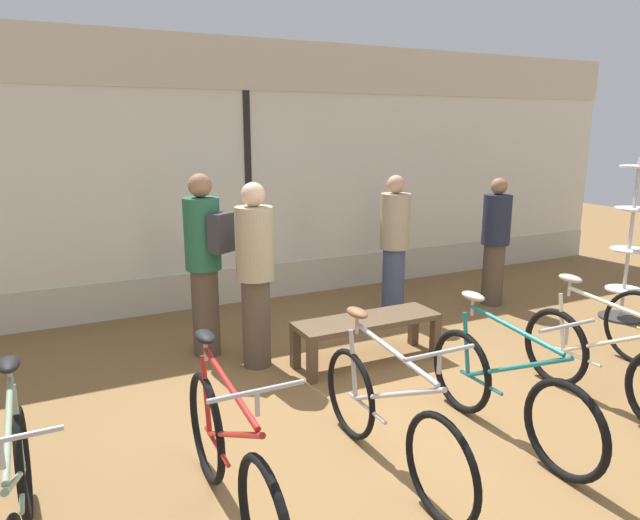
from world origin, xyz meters
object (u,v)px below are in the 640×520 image
display_bench (367,326)px  customer_by_window (205,260)px  customer_near_bench (255,272)px  bicycle_right (606,364)px  customer_mid_floor (394,243)px  bicycle_center_left (388,418)px  accessory_rack (628,255)px  bicycle_left (230,463)px  customer_near_rack (495,240)px  bicycle_center_right (506,391)px  bicycle_far_left (20,508)px

display_bench → customer_by_window: 1.66m
display_bench → customer_near_bench: (-0.95, 0.40, 0.54)m
bicycle_right → customer_mid_floor: customer_mid_floor is taller
bicycle_center_left → bicycle_right: (1.99, -0.03, -0.00)m
display_bench → accessory_rack: bearing=-3.8°
bicycle_left → customer_near_rack: (4.19, 2.50, 0.44)m
bicycle_center_right → customer_mid_floor: (0.83, 2.69, 0.50)m
bicycle_right → customer_near_rack: customer_near_rack is taller
bicycle_left → bicycle_right: size_ratio=1.03×
customer_by_window → customer_near_rack: bearing=0.2°
customer_mid_floor → customer_near_bench: size_ratio=0.96×
bicycle_far_left → customer_mid_floor: size_ratio=1.03×
bicycle_far_left → bicycle_left: bearing=-5.9°
bicycle_center_left → customer_by_window: 2.55m
customer_by_window → bicycle_left: bearing=-102.6°
bicycle_center_left → bicycle_center_right: bearing=-2.1°
bicycle_far_left → customer_by_window: bearing=56.3°
customer_near_rack → customer_mid_floor: (-1.34, 0.21, 0.04)m
display_bench → customer_near_rack: customer_near_rack is taller
customer_mid_floor → bicycle_far_left: bearing=-146.1°
bicycle_right → customer_near_bench: bearing=137.2°
display_bench → customer_by_window: size_ratio=0.79×
bicycle_center_right → accessory_rack: bearing=23.9°
bicycle_left → accessory_rack: accessory_rack is taller
accessory_rack → customer_by_window: size_ratio=1.05×
display_bench → customer_near_bench: bearing=157.5°
accessory_rack → display_bench: accessory_rack is taller
bicycle_far_left → bicycle_center_right: size_ratio=1.04×
bicycle_right → customer_mid_floor: size_ratio=1.01×
accessory_rack → customer_near_bench: 4.31m
accessory_rack → customer_near_bench: accessory_rack is taller
customer_near_rack → customer_near_bench: size_ratio=0.92×
bicycle_left → bicycle_right: bearing=0.4°
bicycle_right → bicycle_far_left: bearing=178.8°
bicycle_right → display_bench: size_ratio=1.19×
bicycle_center_right → bicycle_right: 1.04m
display_bench → bicycle_left: bearing=-138.6°
display_bench → customer_mid_floor: size_ratio=0.85×
bicycle_far_left → customer_near_rack: size_ratio=1.08×
bicycle_left → bicycle_center_right: bearing=0.4°
bicycle_center_right → bicycle_far_left: bearing=178.3°
customer_near_rack → bicycle_center_right: bearing=-131.2°
customer_near_bench → bicycle_left: bearing=-113.8°
display_bench → customer_by_window: bearing=146.5°
customer_near_rack → customer_by_window: 3.63m
bicycle_far_left → display_bench: (2.87, 1.52, -0.01)m
bicycle_left → display_bench: 2.46m
bicycle_far_left → bicycle_center_right: 3.04m
bicycle_center_left → display_bench: bearing=63.4°
customer_near_rack → customer_near_bench: bearing=-171.8°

